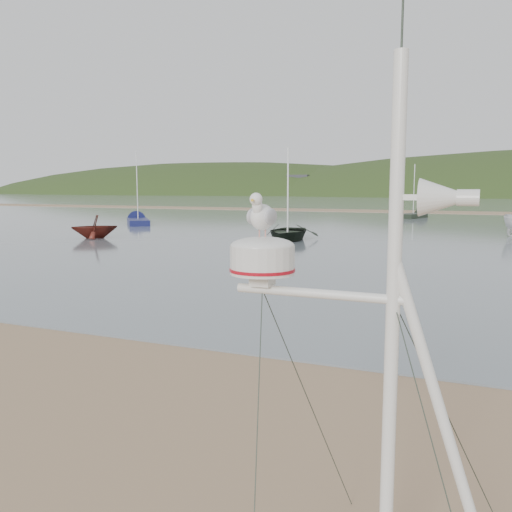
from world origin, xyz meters
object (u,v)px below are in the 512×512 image
at_px(boat_dark, 288,201).
at_px(boat_red, 94,216).
at_px(sailboat_dark_mid, 418,215).
at_px(sailboat_blue_near, 137,220).
at_px(mast_rig, 379,452).

distance_m(boat_dark, boat_red, 12.75).
bearing_deg(sailboat_dark_mid, sailboat_blue_near, -138.86).
xyz_separation_m(mast_rig, boat_red, (-22.99, 24.43, 0.20)).
xyz_separation_m(boat_dark, sailboat_blue_near, (-18.41, 9.79, -2.18)).
bearing_deg(sailboat_dark_mid, mast_rig, -83.95).
bearing_deg(sailboat_blue_near, sailboat_dark_mid, 41.14).
distance_m(mast_rig, sailboat_dark_mid, 58.47).
bearing_deg(sailboat_blue_near, boat_red, -65.17).
height_order(mast_rig, sailboat_blue_near, sailboat_blue_near).
height_order(sailboat_blue_near, sailboat_dark_mid, sailboat_blue_near).
height_order(mast_rig, sailboat_dark_mid, sailboat_dark_mid).
height_order(mast_rig, boat_red, mast_rig).
bearing_deg(mast_rig, sailboat_blue_near, 127.61).
distance_m(sailboat_blue_near, sailboat_dark_mid, 30.66).
bearing_deg(boat_dark, sailboat_dark_mid, 72.76).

